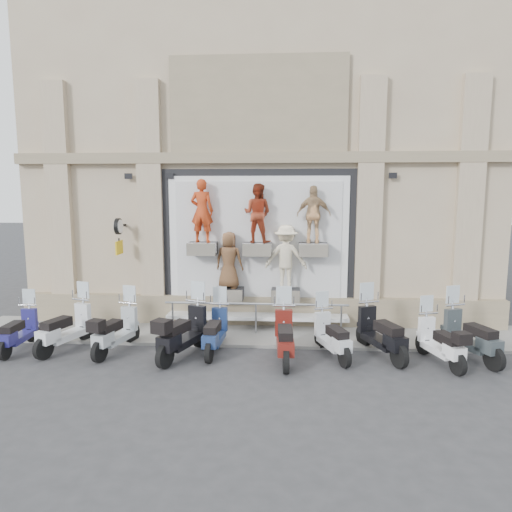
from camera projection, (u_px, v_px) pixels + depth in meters
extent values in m
plane|color=#323234|center=(250.00, 363.00, 10.50)|extent=(90.00, 90.00, 0.00)
cube|color=gray|center=(256.00, 333.00, 12.57)|extent=(16.00, 2.20, 0.08)
cube|color=black|center=(258.00, 245.00, 13.09)|extent=(5.60, 0.10, 4.30)
cube|color=white|center=(258.00, 245.00, 13.03)|extent=(5.10, 0.06, 3.90)
cube|color=white|center=(258.00, 245.00, 12.99)|extent=(4.70, 0.04, 3.60)
cube|color=white|center=(257.00, 316.00, 12.96)|extent=(5.10, 0.75, 0.10)
cube|color=#28282B|center=(203.00, 249.00, 12.84)|extent=(0.80, 0.50, 0.35)
imported|color=red|center=(202.00, 211.00, 12.69)|extent=(0.68, 0.49, 1.77)
cube|color=#28282B|center=(257.00, 249.00, 12.73)|extent=(0.80, 0.50, 0.35)
imported|color=maroon|center=(257.00, 213.00, 12.59)|extent=(0.94, 0.83, 1.64)
cube|color=#28282B|center=(313.00, 249.00, 12.62)|extent=(0.80, 0.50, 0.35)
imported|color=tan|center=(314.00, 215.00, 12.49)|extent=(0.94, 0.43, 1.58)
cube|color=#28282B|center=(229.00, 294.00, 12.97)|extent=(0.80, 0.50, 0.35)
imported|color=brown|center=(229.00, 260.00, 12.83)|extent=(0.86, 0.63, 1.61)
cube|color=#28282B|center=(286.00, 295.00, 12.86)|extent=(0.80, 0.50, 0.35)
imported|color=#F8E8C1|center=(286.00, 257.00, 12.71)|extent=(1.20, 0.73, 1.81)
cube|color=black|center=(122.00, 226.00, 13.04)|extent=(0.06, 0.56, 0.06)
cylinder|color=black|center=(118.00, 226.00, 12.77)|extent=(0.10, 0.46, 0.46)
cube|color=yellow|center=(119.00, 248.00, 12.85)|extent=(0.04, 0.50, 0.38)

